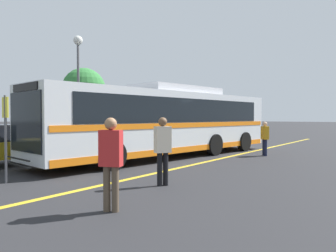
{
  "coord_description": "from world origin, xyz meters",
  "views": [
    {
      "loc": [
        -12.47,
        -8.68,
        1.82
      ],
      "look_at": [
        -0.62,
        0.03,
        1.4
      ],
      "focal_mm": 35.0,
      "sensor_mm": 36.0,
      "label": 1
    }
  ],
  "objects": [
    {
      "name": "ground_plane",
      "position": [
        0.0,
        0.0,
        0.0
      ],
      "size": [
        220.0,
        220.0,
        0.0
      ],
      "primitive_type": "plane",
      "color": "#262628"
    },
    {
      "name": "lane_strip_0",
      "position": [
        -0.62,
        -2.17,
        0.0
      ],
      "size": [
        32.74,
        0.2,
        0.01
      ],
      "primitive_type": "cube",
      "rotation": [
        0.0,
        0.0,
        1.57
      ],
      "color": "gold",
      "rests_on": "ground_plane"
    },
    {
      "name": "curb_strip",
      "position": [
        -0.62,
        5.31,
        0.07
      ],
      "size": [
        40.74,
        0.36,
        0.15
      ],
      "primitive_type": "cube",
      "color": "#99999E",
      "rests_on": "ground_plane"
    },
    {
      "name": "transit_bus",
      "position": [
        -0.6,
        0.03,
        1.65
      ],
      "size": [
        13.23,
        4.07,
        3.2
      ],
      "rotation": [
        0.0,
        0.0,
        1.44
      ],
      "color": "silver",
      "rests_on": "ground_plane"
    },
    {
      "name": "parked_car_1",
      "position": [
        -6.19,
        3.49,
        0.75
      ],
      "size": [
        4.68,
        1.91,
        1.52
      ],
      "rotation": [
        0.0,
        0.0,
        -1.53
      ],
      "color": "olive",
      "rests_on": "ground_plane"
    },
    {
      "name": "pedestrian_0",
      "position": [
        2.37,
        -3.34,
        0.89
      ],
      "size": [
        0.45,
        0.45,
        1.58
      ],
      "rotation": [
        0.0,
        0.0,
        3.94
      ],
      "color": "#191E38",
      "rests_on": "ground_plane"
    },
    {
      "name": "pedestrian_1",
      "position": [
        -8.11,
        -4.12,
        1.03
      ],
      "size": [
        0.37,
        0.47,
        1.8
      ],
      "rotation": [
        0.0,
        0.0,
        5.13
      ],
      "color": "brown",
      "rests_on": "ground_plane"
    },
    {
      "name": "pedestrian_2",
      "position": [
        -5.66,
        -3.49,
        1.03
      ],
      "size": [
        0.47,
        0.39,
        1.8
      ],
      "rotation": [
        0.0,
        0.0,
        2.64
      ],
      "color": "black",
      "rests_on": "ground_plane"
    },
    {
      "name": "bus_stop_sign",
      "position": [
        -7.94,
        0.14,
        1.52
      ],
      "size": [
        0.08,
        0.4,
        2.4
      ],
      "rotation": [
        0.0,
        0.0,
        1.44
      ],
      "color": "#59595E",
      "rests_on": "ground_plane"
    },
    {
      "name": "street_lamp",
      "position": [
        -0.54,
        6.39,
        4.69
      ],
      "size": [
        0.52,
        0.52,
        6.38
      ],
      "color": "#59595E",
      "rests_on": "ground_plane"
    },
    {
      "name": "tree_0",
      "position": [
        2.34,
        9.43,
        3.67
      ],
      "size": [
        2.97,
        2.97,
        5.17
      ],
      "color": "#513823",
      "rests_on": "ground_plane"
    }
  ]
}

